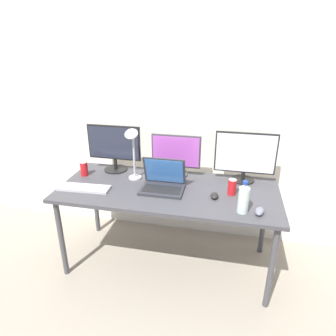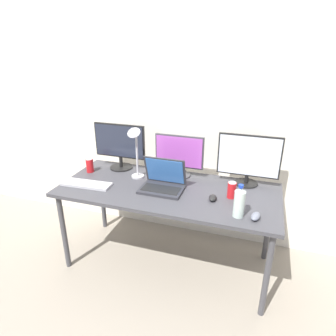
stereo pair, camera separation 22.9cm
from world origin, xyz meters
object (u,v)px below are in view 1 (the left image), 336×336
object	(u,v)px
laptop_silver	(163,182)
water_bottle	(244,198)
keyboard_main	(84,188)
soda_can_by_laptop	(232,187)
work_desk	(168,195)
soda_can_near_keyboard	(84,169)
mouse_by_laptop	(214,196)
monitor_left	(114,146)
monitor_center	(176,155)
mouse_by_keyboard	(259,211)
desk_lamp	(132,143)
monitor_right	(245,156)

from	to	relation	value
laptop_silver	water_bottle	world-z (taller)	laptop_silver
keyboard_main	soda_can_by_laptop	bearing A→B (deg)	5.01
work_desk	soda_can_near_keyboard	xyz separation A→B (m)	(-0.78, 0.10, 0.12)
mouse_by_laptop	laptop_silver	bearing A→B (deg)	167.76
monitor_left	monitor_center	distance (m)	0.57
keyboard_main	mouse_by_keyboard	xyz separation A→B (m)	(1.36, -0.09, 0.01)
water_bottle	desk_lamp	size ratio (longest dim) A/B	0.48
work_desk	laptop_silver	world-z (taller)	laptop_silver
monitor_left	keyboard_main	size ratio (longest dim) A/B	1.17
monitor_right	keyboard_main	distance (m)	1.34
monitor_right	laptop_silver	xyz separation A→B (m)	(-0.63, -0.30, -0.17)
mouse_by_keyboard	soda_can_near_keyboard	bearing A→B (deg)	178.63
monitor_right	laptop_silver	distance (m)	0.72
laptop_silver	mouse_by_keyboard	bearing A→B (deg)	-17.31
monitor_left	monitor_center	bearing A→B (deg)	0.29
mouse_by_laptop	soda_can_by_laptop	size ratio (longest dim) A/B	0.77
laptop_silver	desk_lamp	distance (m)	0.41
mouse_by_keyboard	mouse_by_laptop	world-z (taller)	mouse_by_keyboard
monitor_right	soda_can_by_laptop	world-z (taller)	monitor_right
soda_can_by_laptop	desk_lamp	bearing A→B (deg)	174.43
monitor_center	mouse_by_laptop	bearing A→B (deg)	-43.63
monitor_left	water_bottle	bearing A→B (deg)	-24.40
monitor_right	mouse_by_laptop	size ratio (longest dim) A/B	5.18
work_desk	monitor_right	size ratio (longest dim) A/B	3.52
mouse_by_keyboard	water_bottle	bearing A→B (deg)	-167.42
mouse_by_keyboard	desk_lamp	xyz separation A→B (m)	(-1.02, 0.33, 0.32)
soda_can_near_keyboard	keyboard_main	bearing A→B (deg)	-64.71
water_bottle	desk_lamp	xyz separation A→B (m)	(-0.90, 0.33, 0.23)
work_desk	mouse_by_keyboard	bearing A→B (deg)	-19.26
mouse_by_keyboard	water_bottle	size ratio (longest dim) A/B	0.46
soda_can_near_keyboard	mouse_by_keyboard	bearing A→B (deg)	-13.09
keyboard_main	mouse_by_keyboard	world-z (taller)	mouse_by_keyboard
work_desk	keyboard_main	size ratio (longest dim) A/B	4.24
water_bottle	soda_can_by_laptop	world-z (taller)	water_bottle
work_desk	mouse_by_keyboard	distance (m)	0.74
soda_can_near_keyboard	desk_lamp	size ratio (longest dim) A/B	0.25
work_desk	keyboard_main	xyz separation A→B (m)	(-0.66, -0.15, 0.07)
monitor_center	soda_can_by_laptop	world-z (taller)	monitor_center
mouse_by_keyboard	water_bottle	distance (m)	0.15
monitor_right	laptop_silver	size ratio (longest dim) A/B	1.47
laptop_silver	monitor_left	bearing A→B (deg)	151.12
water_bottle	keyboard_main	bearing A→B (deg)	175.82
keyboard_main	desk_lamp	size ratio (longest dim) A/B	0.84
work_desk	soda_can_by_laptop	xyz separation A→B (m)	(0.50, 0.01, 0.12)
work_desk	soda_can_by_laptop	size ratio (longest dim) A/B	13.98
soda_can_near_keyboard	desk_lamp	xyz separation A→B (m)	(0.46, -0.01, 0.28)
monitor_left	water_bottle	xyz separation A→B (m)	(1.13, -0.51, -0.12)
work_desk	monitor_left	xyz separation A→B (m)	(-0.55, 0.27, 0.29)
monitor_center	water_bottle	bearing A→B (deg)	-42.21
monitor_left	keyboard_main	world-z (taller)	monitor_left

